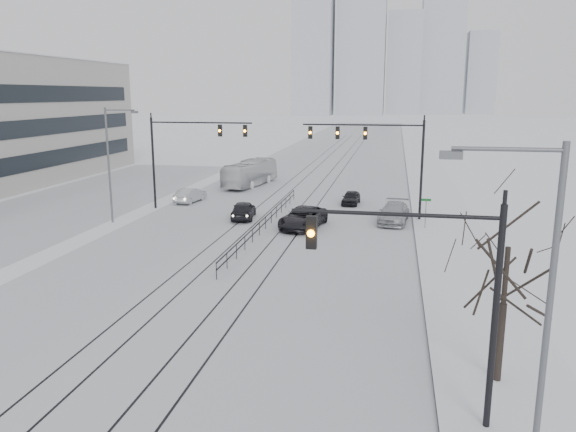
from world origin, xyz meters
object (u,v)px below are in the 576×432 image
object	(u,v)px
traffic_mast_near	(440,284)
sedan_nb_front	(303,218)
bare_tree	(507,262)
sedan_nb_right	(394,213)
sedan_sb_inner	(243,210)
sedan_nb_far	(351,198)
box_truck	(250,173)
sedan_sb_outer	(190,195)

from	to	relation	value
traffic_mast_near	sedan_nb_front	xyz separation A→B (m)	(-8.09, 24.96, -3.78)
bare_tree	sedan_nb_right	world-z (taller)	bare_tree
sedan_nb_front	sedan_nb_right	xyz separation A→B (m)	(6.78, 3.13, -0.01)
sedan_sb_inner	sedan_nb_right	distance (m)	12.10
bare_tree	sedan_sb_inner	size ratio (longest dim) A/B	1.41
sedan_nb_far	box_truck	size ratio (longest dim) A/B	0.36
traffic_mast_near	sedan_sb_outer	distance (m)	39.01
sedan_sb_outer	box_truck	distance (m)	10.94
sedan_nb_right	sedan_sb_inner	bearing A→B (deg)	-169.75
sedan_sb_inner	box_truck	size ratio (longest dim) A/B	0.43
traffic_mast_near	box_truck	distance (m)	46.94
traffic_mast_near	sedan_sb_inner	distance (m)	30.53
sedan_nb_right	box_truck	size ratio (longest dim) A/B	0.53
sedan_nb_far	traffic_mast_near	bearing A→B (deg)	-77.95
sedan_nb_front	box_truck	size ratio (longest dim) A/B	0.56
traffic_mast_near	sedan_nb_right	bearing A→B (deg)	92.67
sedan_nb_right	sedan_nb_far	distance (m)	7.91
box_truck	traffic_mast_near	bearing A→B (deg)	121.72
bare_tree	sedan_nb_right	xyz separation A→B (m)	(-3.72, 25.08, -3.72)
sedan_sb_outer	bare_tree	bearing A→B (deg)	134.69
sedan_nb_right	bare_tree	bearing A→B (deg)	-75.61
sedan_nb_far	sedan_sb_outer	bearing A→B (deg)	-169.59
sedan_nb_front	sedan_nb_far	bearing A→B (deg)	82.89
sedan_sb_inner	sedan_nb_far	xyz separation A→B (m)	(8.15, 7.78, -0.12)
traffic_mast_near	box_truck	size ratio (longest dim) A/B	0.70
sedan_nb_far	box_truck	distance (m)	14.68
sedan_nb_front	sedan_nb_far	distance (m)	10.40
traffic_mast_near	sedan_nb_front	distance (m)	26.50
sedan_sb_outer	sedan_nb_far	world-z (taller)	sedan_sb_outer
sedan_nb_front	box_truck	world-z (taller)	box_truck
bare_tree	sedan_nb_front	bearing A→B (deg)	115.56
traffic_mast_near	sedan_sb_outer	bearing A→B (deg)	121.32
traffic_mast_near	sedan_sb_inner	world-z (taller)	traffic_mast_near
sedan_sb_inner	sedan_nb_front	world-z (taller)	sedan_nb_front
sedan_nb_front	sedan_nb_right	distance (m)	7.46
sedan_sb_inner	sedan_nb_far	distance (m)	11.26
traffic_mast_near	sedan_sb_inner	xyz separation A→B (m)	(-13.38, 27.18, -3.82)
bare_tree	sedan_nb_right	bearing A→B (deg)	98.44
sedan_sb_outer	box_truck	size ratio (longest dim) A/B	0.41
bare_tree	box_truck	world-z (taller)	bare_tree
box_truck	sedan_sb_outer	bearing A→B (deg)	83.79
sedan_sb_inner	sedan_nb_front	xyz separation A→B (m)	(5.29, -2.22, 0.04)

